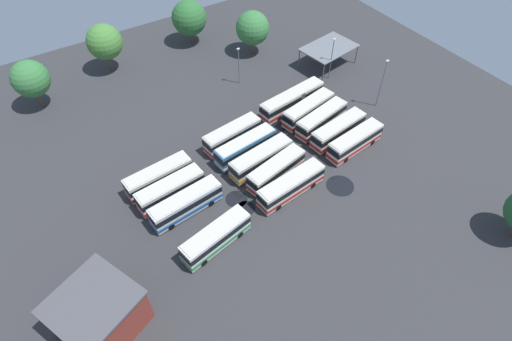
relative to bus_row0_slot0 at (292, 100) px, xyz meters
The scene contains 29 objects.
ground_plane 15.86m from the bus_row0_slot0, 35.25° to the left, with size 105.18×105.18×0.00m, color #333335.
bus_row0_slot0 is the anchor object (origin of this frame).
bus_row0_slot1 3.78m from the bus_row0_slot0, 101.08° to the left, with size 10.96×4.52×3.48m.
bus_row0_slot2 7.03m from the bus_row0_slot0, 98.29° to the left, with size 10.77×4.54×3.48m.
bus_row0_slot3 10.78m from the bus_row0_slot0, 98.43° to the left, with size 10.88×3.89×3.48m.
bus_row0_slot4 14.35m from the bus_row0_slot0, 98.45° to the left, with size 10.66×3.68×3.48m.
bus_row1_slot0 13.94m from the bus_row0_slot0, ahead, with size 10.40×3.75×3.48m.
bus_row1_slot1 14.59m from the bus_row0_slot0, 23.01° to the left, with size 10.92×3.72×3.48m.
bus_row1_slot2 15.74m from the bus_row0_slot0, 35.60° to the left, with size 11.05×3.87×3.48m.
bus_row1_slot3 17.45m from the bus_row0_slot0, 45.51° to the left, with size 10.44×4.45×3.48m.
bus_row1_slot4 20.23m from the bus_row0_slot0, 53.06° to the left, with size 11.26×3.63×3.48m.
bus_row2_slot0 27.99m from the bus_row0_slot0, ahead, with size 10.46×3.40×3.48m.
bus_row2_slot1 28.28m from the bus_row0_slot0, 15.04° to the left, with size 10.37×3.48×3.48m.
bus_row2_slot2 28.71m from the bus_row0_slot0, 22.19° to the left, with size 10.92×3.61×3.48m.
bus_row2_slot4 31.45m from the bus_row0_slot0, 34.94° to the left, with size 10.47×4.42×3.48m.
depot_building 46.80m from the bus_row0_slot0, 25.94° to the left, with size 11.26×11.14×6.10m.
maintenance_shelter 16.22m from the bus_row0_slot0, 152.83° to the right, with size 11.36×8.58×4.09m.
lamp_post_by_building 12.65m from the bus_row0_slot0, 71.42° to the right, with size 0.56×0.28×7.53m.
lamp_post_mid_lot 15.84m from the bus_row0_slot0, 149.64° to the left, with size 0.56×0.28×9.50m.
lamp_post_far_corner 12.57m from the bus_row0_slot0, 162.78° to the right, with size 0.56×0.28×8.48m.
tree_northwest 20.35m from the bus_row0_slot0, 101.88° to the right, with size 6.81×6.81×8.99m.
tree_south_edge 45.75m from the bus_row0_slot0, 33.80° to the right, with size 6.49×6.49×9.15m.
tree_north_edge 37.88m from the bus_row0_slot0, 52.09° to the right, with size 6.79×6.79×9.57m.
tree_northeast 30.87m from the bus_row0_slot0, 80.95° to the right, with size 7.27×7.27×9.27m.
puddle_front_lane 6.60m from the bus_row0_slot0, 25.02° to the left, with size 3.96×3.96×0.01m, color black.
puddle_near_shelter 23.33m from the bus_row0_slot0, 33.13° to the left, with size 3.28×3.28×0.01m, color black.
puddle_between_rows 26.94m from the bus_row0_slot0, 36.01° to the left, with size 2.42×2.42×0.01m, color black.
puddle_back_corner 19.79m from the bus_row0_slot0, 75.54° to the left, with size 4.26×4.26×0.01m, color black.
puddle_centre_drain 24.38m from the bus_row0_slot0, 37.86° to the left, with size 2.78×2.78×0.01m, color black.
Camera 1 is at (25.18, 37.50, 48.07)m, focal length 29.23 mm.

